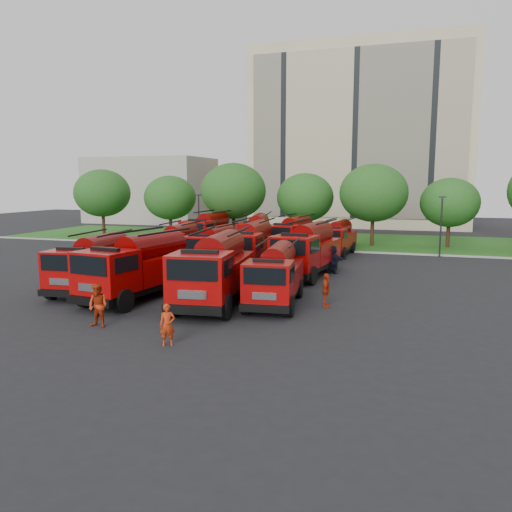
{
  "coord_description": "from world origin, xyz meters",
  "views": [
    {
      "loc": [
        9.71,
        -27.05,
        6.26
      ],
      "look_at": [
        0.69,
        1.62,
        1.8
      ],
      "focal_mm": 35.0,
      "sensor_mm": 36.0,
      "label": 1
    }
  ],
  "objects_px": {
    "fire_truck_5": "(213,247)",
    "fire_truck_7": "(307,250)",
    "firefighter_4": "(211,278)",
    "firefighter_5": "(333,273)",
    "fire_truck_6": "(250,247)",
    "firefighter_1": "(99,327)",
    "fire_truck_3": "(276,275)",
    "fire_truck_4": "(177,246)",
    "fire_truck_9": "(257,234)",
    "fire_truck_2": "(215,270)",
    "fire_truck_8": "(209,231)",
    "fire_truck_0": "(94,263)",
    "firefighter_3": "(281,297)",
    "firefighter_0": "(168,345)",
    "firefighter_2": "(326,307)",
    "fire_truck_10": "(293,236)",
    "fire_truck_11": "(337,238)",
    "fire_truck_1": "(139,267)"
  },
  "relations": [
    {
      "from": "firefighter_0",
      "to": "firefighter_5",
      "type": "bearing_deg",
      "value": 48.89
    },
    {
      "from": "fire_truck_8",
      "to": "firefighter_5",
      "type": "distance_m",
      "value": 15.83
    },
    {
      "from": "fire_truck_6",
      "to": "fire_truck_11",
      "type": "relative_size",
      "value": 1.18
    },
    {
      "from": "fire_truck_5",
      "to": "fire_truck_7",
      "type": "xyz_separation_m",
      "value": [
        7.49,
        -1.53,
        0.26
      ]
    },
    {
      "from": "firefighter_5",
      "to": "firefighter_1",
      "type": "bearing_deg",
      "value": 84.12
    },
    {
      "from": "fire_truck_0",
      "to": "fire_truck_5",
      "type": "bearing_deg",
      "value": 65.09
    },
    {
      "from": "firefighter_3",
      "to": "firefighter_4",
      "type": "bearing_deg",
      "value": -41.89
    },
    {
      "from": "fire_truck_2",
      "to": "fire_truck_3",
      "type": "bearing_deg",
      "value": 11.07
    },
    {
      "from": "fire_truck_2",
      "to": "fire_truck_9",
      "type": "relative_size",
      "value": 1.04
    },
    {
      "from": "fire_truck_0",
      "to": "fire_truck_8",
      "type": "xyz_separation_m",
      "value": [
        -0.63,
        18.51,
        0.11
      ]
    },
    {
      "from": "firefighter_3",
      "to": "firefighter_5",
      "type": "relative_size",
      "value": 0.84
    },
    {
      "from": "fire_truck_3",
      "to": "fire_truck_10",
      "type": "distance_m",
      "value": 18.03
    },
    {
      "from": "firefighter_1",
      "to": "fire_truck_1",
      "type": "bearing_deg",
      "value": 107.56
    },
    {
      "from": "firefighter_3",
      "to": "firefighter_4",
      "type": "xyz_separation_m",
      "value": [
        -5.8,
        3.95,
        0.0
      ]
    },
    {
      "from": "fire_truck_11",
      "to": "firefighter_5",
      "type": "distance_m",
      "value": 9.4
    },
    {
      "from": "fire_truck_0",
      "to": "firefighter_5",
      "type": "relative_size",
      "value": 3.74
    },
    {
      "from": "fire_truck_2",
      "to": "fire_truck_3",
      "type": "relative_size",
      "value": 1.19
    },
    {
      "from": "fire_truck_1",
      "to": "fire_truck_5",
      "type": "distance_m",
      "value": 10.75
    },
    {
      "from": "fire_truck_10",
      "to": "firefighter_5",
      "type": "xyz_separation_m",
      "value": [
        4.76,
        -8.14,
        -1.65
      ]
    },
    {
      "from": "fire_truck_6",
      "to": "fire_truck_11",
      "type": "distance_m",
      "value": 11.2
    },
    {
      "from": "fire_truck_9",
      "to": "firefighter_4",
      "type": "bearing_deg",
      "value": -97.7
    },
    {
      "from": "firefighter_4",
      "to": "firefighter_5",
      "type": "distance_m",
      "value": 8.45
    },
    {
      "from": "fire_truck_4",
      "to": "fire_truck_9",
      "type": "xyz_separation_m",
      "value": [
        3.65,
        8.54,
        0.15
      ]
    },
    {
      "from": "firefighter_2",
      "to": "fire_truck_7",
      "type": "bearing_deg",
      "value": 12.42
    },
    {
      "from": "fire_truck_7",
      "to": "firefighter_0",
      "type": "bearing_deg",
      "value": -91.01
    },
    {
      "from": "fire_truck_3",
      "to": "fire_truck_4",
      "type": "bearing_deg",
      "value": 131.88
    },
    {
      "from": "fire_truck_0",
      "to": "firefighter_3",
      "type": "xyz_separation_m",
      "value": [
        10.8,
        1.57,
        -1.61
      ]
    },
    {
      "from": "firefighter_4",
      "to": "fire_truck_9",
      "type": "bearing_deg",
      "value": -48.74
    },
    {
      "from": "fire_truck_11",
      "to": "firefighter_1",
      "type": "distance_m",
      "value": 26.12
    },
    {
      "from": "fire_truck_0",
      "to": "fire_truck_11",
      "type": "bearing_deg",
      "value": 53.01
    },
    {
      "from": "fire_truck_0",
      "to": "firefighter_2",
      "type": "bearing_deg",
      "value": -5.38
    },
    {
      "from": "fire_truck_3",
      "to": "firefighter_3",
      "type": "distance_m",
      "value": 2.13
    },
    {
      "from": "firefighter_3",
      "to": "fire_truck_3",
      "type": "bearing_deg",
      "value": 84.83
    },
    {
      "from": "fire_truck_6",
      "to": "firefighter_1",
      "type": "relative_size",
      "value": 4.07
    },
    {
      "from": "firefighter_0",
      "to": "fire_truck_0",
      "type": "bearing_deg",
      "value": 109.6
    },
    {
      "from": "fire_truck_9",
      "to": "fire_truck_2",
      "type": "bearing_deg",
      "value": -89.9
    },
    {
      "from": "firefighter_1",
      "to": "fire_truck_7",
      "type": "bearing_deg",
      "value": 72.65
    },
    {
      "from": "fire_truck_5",
      "to": "firefighter_1",
      "type": "bearing_deg",
      "value": -82.84
    },
    {
      "from": "fire_truck_8",
      "to": "firefighter_5",
      "type": "relative_size",
      "value": 3.89
    },
    {
      "from": "firefighter_0",
      "to": "fire_truck_6",
      "type": "bearing_deg",
      "value": 67.89
    },
    {
      "from": "fire_truck_0",
      "to": "fire_truck_6",
      "type": "height_order",
      "value": "fire_truck_6"
    },
    {
      "from": "fire_truck_3",
      "to": "firefighter_3",
      "type": "relative_size",
      "value": 4.2
    },
    {
      "from": "fire_truck_0",
      "to": "fire_truck_9",
      "type": "distance_m",
      "value": 18.22
    },
    {
      "from": "fire_truck_1",
      "to": "fire_truck_4",
      "type": "bearing_deg",
      "value": 113.45
    },
    {
      "from": "fire_truck_4",
      "to": "fire_truck_10",
      "type": "relative_size",
      "value": 0.94
    },
    {
      "from": "fire_truck_0",
      "to": "firefighter_5",
      "type": "distance_m",
      "value": 15.78
    },
    {
      "from": "fire_truck_4",
      "to": "fire_truck_8",
      "type": "distance_m",
      "value": 9.46
    },
    {
      "from": "fire_truck_9",
      "to": "fire_truck_6",
      "type": "bearing_deg",
      "value": -86.25
    },
    {
      "from": "fire_truck_6",
      "to": "firefighter_1",
      "type": "bearing_deg",
      "value": -100.89
    },
    {
      "from": "fire_truck_6",
      "to": "firefighter_0",
      "type": "bearing_deg",
      "value": -86.25
    }
  ]
}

